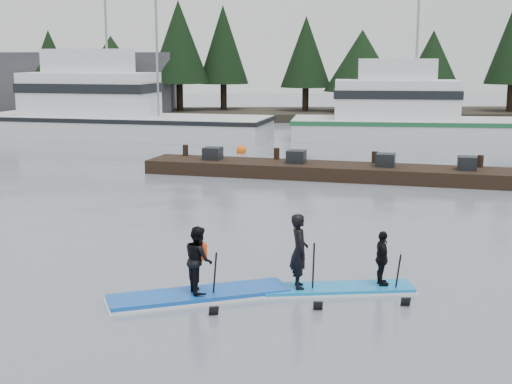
{
  "coord_description": "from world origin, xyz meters",
  "views": [
    {
      "loc": [
        -0.74,
        -12.82,
        4.69
      ],
      "look_at": [
        0.0,
        6.0,
        1.1
      ],
      "focal_mm": 50.0,
      "sensor_mm": 36.0,
      "label": 1
    }
  ],
  "objects_px": {
    "fishing_boat_large": "(115,124)",
    "floating_dock": "(346,172)",
    "fishing_boat_medium": "(419,129)",
    "paddleboard_solo": "(199,276)",
    "paddleboard_duo": "(334,265)"
  },
  "relations": [
    {
      "from": "fishing_boat_large",
      "to": "floating_dock",
      "type": "relative_size",
      "value": 1.11
    },
    {
      "from": "fishing_boat_medium",
      "to": "floating_dock",
      "type": "height_order",
      "value": "fishing_boat_medium"
    },
    {
      "from": "fishing_boat_medium",
      "to": "floating_dock",
      "type": "bearing_deg",
      "value": -106.82
    },
    {
      "from": "fishing_boat_large",
      "to": "paddleboard_solo",
      "type": "relative_size",
      "value": 4.9
    },
    {
      "from": "fishing_boat_large",
      "to": "floating_dock",
      "type": "distance_m",
      "value": 18.93
    },
    {
      "from": "fishing_boat_medium",
      "to": "paddleboard_duo",
      "type": "relative_size",
      "value": 5.1
    },
    {
      "from": "floating_dock",
      "to": "paddleboard_solo",
      "type": "xyz_separation_m",
      "value": [
        -5.19,
        -13.84,
        0.18
      ]
    },
    {
      "from": "paddleboard_solo",
      "to": "paddleboard_duo",
      "type": "bearing_deg",
      "value": -9.12
    },
    {
      "from": "floating_dock",
      "to": "fishing_boat_medium",
      "type": "bearing_deg",
      "value": 81.77
    },
    {
      "from": "fishing_boat_large",
      "to": "floating_dock",
      "type": "xyz_separation_m",
      "value": [
        11.32,
        -15.17,
        -0.47
      ]
    },
    {
      "from": "fishing_boat_large",
      "to": "paddleboard_solo",
      "type": "xyz_separation_m",
      "value": [
        6.12,
        -29.02,
        -0.29
      ]
    },
    {
      "from": "paddleboard_duo",
      "to": "paddleboard_solo",
      "type": "bearing_deg",
      "value": -176.1
    },
    {
      "from": "fishing_boat_medium",
      "to": "paddleboard_duo",
      "type": "height_order",
      "value": "fishing_boat_medium"
    },
    {
      "from": "paddleboard_solo",
      "to": "paddleboard_duo",
      "type": "distance_m",
      "value": 2.74
    },
    {
      "from": "fishing_boat_medium",
      "to": "paddleboard_solo",
      "type": "distance_m",
      "value": 29.13
    }
  ]
}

